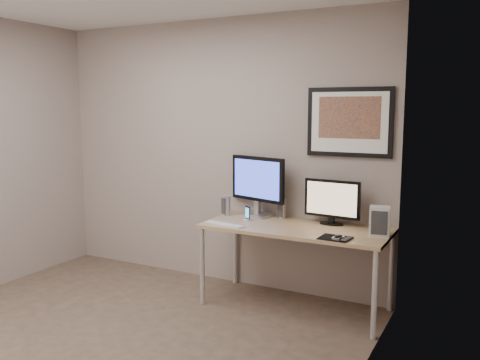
{
  "coord_description": "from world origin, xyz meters",
  "views": [
    {
      "loc": [
        2.55,
        -2.66,
        1.75
      ],
      "look_at": [
        0.59,
        1.1,
        1.14
      ],
      "focal_mm": 38.0,
      "sensor_mm": 36.0,
      "label": 1
    }
  ],
  "objects_px": {
    "desk": "(296,234)",
    "keyboard": "(224,224)",
    "speaker_right": "(282,208)",
    "framed_art": "(349,122)",
    "fan_unit": "(380,221)",
    "phone_dock": "(248,213)",
    "monitor_tv": "(332,201)",
    "speaker_left": "(227,206)",
    "monitor_large": "(258,183)"
  },
  "relations": [
    {
      "from": "desk",
      "to": "keyboard",
      "type": "height_order",
      "value": "keyboard"
    },
    {
      "from": "desk",
      "to": "speaker_right",
      "type": "xyz_separation_m",
      "value": [
        -0.24,
        0.26,
        0.15
      ]
    },
    {
      "from": "framed_art",
      "to": "fan_unit",
      "type": "height_order",
      "value": "framed_art"
    },
    {
      "from": "keyboard",
      "to": "phone_dock",
      "type": "bearing_deg",
      "value": 77.4
    },
    {
      "from": "monitor_tv",
      "to": "framed_art",
      "type": "bearing_deg",
      "value": 57.65
    },
    {
      "from": "monitor_tv",
      "to": "phone_dock",
      "type": "distance_m",
      "value": 0.76
    },
    {
      "from": "monitor_tv",
      "to": "keyboard",
      "type": "distance_m",
      "value": 0.96
    },
    {
      "from": "monitor_tv",
      "to": "speaker_right",
      "type": "xyz_separation_m",
      "value": [
        -0.49,
        0.06,
        -0.12
      ]
    },
    {
      "from": "speaker_right",
      "to": "fan_unit",
      "type": "height_order",
      "value": "fan_unit"
    },
    {
      "from": "framed_art",
      "to": "keyboard",
      "type": "relative_size",
      "value": 1.9
    },
    {
      "from": "speaker_left",
      "to": "speaker_right",
      "type": "bearing_deg",
      "value": 38.56
    },
    {
      "from": "speaker_right",
      "to": "framed_art",
      "type": "bearing_deg",
      "value": 14.53
    },
    {
      "from": "monitor_tv",
      "to": "phone_dock",
      "type": "xyz_separation_m",
      "value": [
        -0.72,
        -0.2,
        -0.15
      ]
    },
    {
      "from": "desk",
      "to": "monitor_tv",
      "type": "distance_m",
      "value": 0.43
    },
    {
      "from": "framed_art",
      "to": "keyboard",
      "type": "height_order",
      "value": "framed_art"
    },
    {
      "from": "monitor_tv",
      "to": "speaker_left",
      "type": "relative_size",
      "value": 2.76
    },
    {
      "from": "monitor_tv",
      "to": "desk",
      "type": "bearing_deg",
      "value": -136.41
    },
    {
      "from": "framed_art",
      "to": "monitor_tv",
      "type": "distance_m",
      "value": 0.7
    },
    {
      "from": "desk",
      "to": "speaker_right",
      "type": "distance_m",
      "value": 0.38
    },
    {
      "from": "monitor_large",
      "to": "keyboard",
      "type": "distance_m",
      "value": 0.58
    },
    {
      "from": "framed_art",
      "to": "fan_unit",
      "type": "xyz_separation_m",
      "value": [
        0.36,
        -0.34,
        -0.77
      ]
    },
    {
      "from": "monitor_tv",
      "to": "phone_dock",
      "type": "relative_size",
      "value": 3.82
    },
    {
      "from": "desk",
      "to": "framed_art",
      "type": "height_order",
      "value": "framed_art"
    },
    {
      "from": "monitor_large",
      "to": "monitor_tv",
      "type": "height_order",
      "value": "monitor_large"
    },
    {
      "from": "fan_unit",
      "to": "speaker_left",
      "type": "bearing_deg",
      "value": 165.24
    },
    {
      "from": "speaker_right",
      "to": "fan_unit",
      "type": "bearing_deg",
      "value": -8.06
    },
    {
      "from": "phone_dock",
      "to": "keyboard",
      "type": "distance_m",
      "value": 0.28
    },
    {
      "from": "phone_dock",
      "to": "speaker_left",
      "type": "bearing_deg",
      "value": -179.04
    },
    {
      "from": "desk",
      "to": "monitor_large",
      "type": "xyz_separation_m",
      "value": [
        -0.48,
        0.24,
        0.38
      ]
    },
    {
      "from": "monitor_large",
      "to": "speaker_left",
      "type": "xyz_separation_m",
      "value": [
        -0.27,
        -0.11,
        -0.22
      ]
    },
    {
      "from": "framed_art",
      "to": "fan_unit",
      "type": "bearing_deg",
      "value": -42.93
    },
    {
      "from": "desk",
      "to": "speaker_right",
      "type": "bearing_deg",
      "value": 132.45
    },
    {
      "from": "keyboard",
      "to": "fan_unit",
      "type": "bearing_deg",
      "value": 19.77
    },
    {
      "from": "speaker_left",
      "to": "fan_unit",
      "type": "bearing_deg",
      "value": 19.03
    },
    {
      "from": "monitor_large",
      "to": "phone_dock",
      "type": "xyz_separation_m",
      "value": [
        0.01,
        -0.23,
        -0.25
      ]
    },
    {
      "from": "monitor_large",
      "to": "fan_unit",
      "type": "bearing_deg",
      "value": 4.46
    },
    {
      "from": "keyboard",
      "to": "fan_unit",
      "type": "xyz_separation_m",
      "value": [
        1.28,
        0.25,
        0.11
      ]
    },
    {
      "from": "monitor_tv",
      "to": "speaker_left",
      "type": "bearing_deg",
      "value": -170.83
    },
    {
      "from": "desk",
      "to": "monitor_large",
      "type": "distance_m",
      "value": 0.66
    },
    {
      "from": "monitor_large",
      "to": "speaker_right",
      "type": "bearing_deg",
      "value": 20.6
    },
    {
      "from": "monitor_tv",
      "to": "speaker_right",
      "type": "distance_m",
      "value": 0.51
    },
    {
      "from": "desk",
      "to": "framed_art",
      "type": "xyz_separation_m",
      "value": [
        0.35,
        0.33,
        0.96
      ]
    },
    {
      "from": "speaker_right",
      "to": "phone_dock",
      "type": "distance_m",
      "value": 0.34
    },
    {
      "from": "phone_dock",
      "to": "keyboard",
      "type": "height_order",
      "value": "phone_dock"
    },
    {
      "from": "speaker_right",
      "to": "monitor_large",
      "type": "bearing_deg",
      "value": -167.96
    },
    {
      "from": "framed_art",
      "to": "speaker_right",
      "type": "distance_m",
      "value": 1.0
    },
    {
      "from": "desk",
      "to": "phone_dock",
      "type": "height_order",
      "value": "phone_dock"
    },
    {
      "from": "monitor_tv",
      "to": "speaker_right",
      "type": "bearing_deg",
      "value": 178.34
    },
    {
      "from": "monitor_tv",
      "to": "speaker_left",
      "type": "xyz_separation_m",
      "value": [
        -1.01,
        -0.08,
        -0.12
      ]
    },
    {
      "from": "framed_art",
      "to": "speaker_left",
      "type": "bearing_deg",
      "value": -169.45
    }
  ]
}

